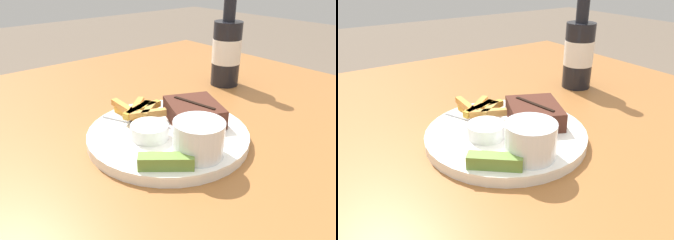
% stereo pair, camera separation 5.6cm
% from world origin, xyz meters
% --- Properties ---
extents(dining_table, '(1.15, 1.17, 0.76)m').
position_xyz_m(dining_table, '(0.00, 0.00, 0.68)').
color(dining_table, '#935B2D').
rests_on(dining_table, ground_plane).
extents(dinner_plate, '(0.28, 0.28, 0.02)m').
position_xyz_m(dinner_plate, '(0.00, 0.00, 0.77)').
color(dinner_plate, white).
rests_on(dinner_plate, dining_table).
extents(steak_portion, '(0.13, 0.12, 0.04)m').
position_xyz_m(steak_portion, '(0.00, 0.06, 0.80)').
color(steak_portion, '#472319').
rests_on(steak_portion, dinner_plate).
extents(fries_pile, '(0.11, 0.09, 0.02)m').
position_xyz_m(fries_pile, '(-0.08, -0.01, 0.80)').
color(fries_pile, gold).
rests_on(fries_pile, dinner_plate).
extents(coleslaw_cup, '(0.08, 0.08, 0.05)m').
position_xyz_m(coleslaw_cup, '(0.09, -0.02, 0.81)').
color(coleslaw_cup, white).
rests_on(coleslaw_cup, dinner_plate).
extents(dipping_sauce_cup, '(0.06, 0.06, 0.02)m').
position_xyz_m(dipping_sauce_cup, '(0.00, -0.04, 0.80)').
color(dipping_sauce_cup, silver).
rests_on(dipping_sauce_cup, dinner_plate).
extents(pickle_spear, '(0.07, 0.08, 0.02)m').
position_xyz_m(pickle_spear, '(0.09, -0.08, 0.79)').
color(pickle_spear, olive).
rests_on(pickle_spear, dinner_plate).
extents(fork_utensil, '(0.13, 0.07, 0.00)m').
position_xyz_m(fork_utensil, '(-0.07, -0.03, 0.78)').
color(fork_utensil, '#B7B7BC').
rests_on(fork_utensil, dinner_plate).
extents(beer_bottle, '(0.07, 0.07, 0.25)m').
position_xyz_m(beer_bottle, '(-0.13, 0.30, 0.85)').
color(beer_bottle, black).
rests_on(beer_bottle, dining_table).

